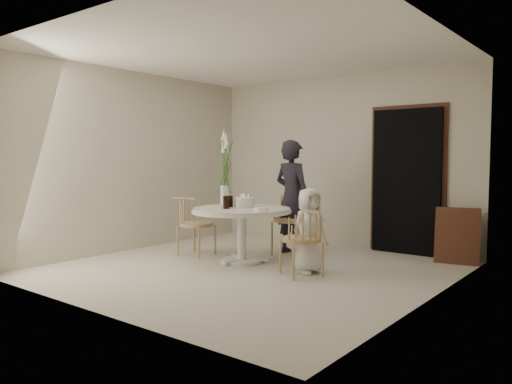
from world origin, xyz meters
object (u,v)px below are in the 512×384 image
Objects in this scene: chair_left at (190,218)px; flower_vase at (225,169)px; table at (242,216)px; boy at (309,231)px; girl at (292,197)px; birthday_cake at (244,202)px; chair_far at (296,212)px; chair_right at (306,233)px.

chair_left is 0.88m from flower_vase.
boy is (1.04, 0.03, -0.10)m from table.
girl is 6.08× the size of birthday_cake.
birthday_cake is at bearing -115.59° from chair_far.
birthday_cake is at bearing -86.58° from chair_left.
chair_right is 1.52m from girl.
chair_far is at bearing 45.45° from flower_vase.
chair_far is 0.57× the size of girl.
girl is 1.52× the size of flower_vase.
chair_right is (1.15, -0.22, -0.09)m from table.
girl is at bearing -124.97° from chair_far.
flower_vase reaches higher than girl.
flower_vase is (-1.54, 0.21, 0.73)m from boy.
girl is (0.20, 0.91, 0.21)m from table.
table is 1.41× the size of chair_far.
table is at bearing -110.97° from chair_far.
flower_vase is at bearing 164.76° from birthday_cake.
chair_far is 1.25m from boy.
chair_far is at bearing 59.72° from boy.
boy is at bearing -4.36° from birthday_cake.
boy is at bearing -56.96° from chair_far.
chair_left reaches higher than table.
girl is 1.60× the size of boy.
boy is at bearing 141.47° from girl.
chair_right is 0.75× the size of flower_vase.
chair_left is (-1.16, -1.02, -0.07)m from chair_far.
chair_far is 1.51m from chair_right.
chair_left is 0.50× the size of girl.
chair_left is at bearing -146.19° from chair_far.
chair_left is (-0.93, -0.05, -0.08)m from table.
chair_left reaches higher than chair_right.
chair_far is at bearing -55.64° from chair_left.
birthday_cake is (-0.25, -0.80, -0.03)m from girl.
flower_vase reaches higher than chair_right.
boy is 0.95× the size of flower_vase.
table is 1.22× the size of flower_vase.
chair_right is at bearing -60.02° from chair_far.
flower_vase is (-0.70, -0.68, 0.42)m from girl.
table is at bearing -93.97° from chair_left.
table is 0.93m from chair_left.
birthday_cake is at bearing -74.52° from chair_right.
boy is 1.71m from flower_vase.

